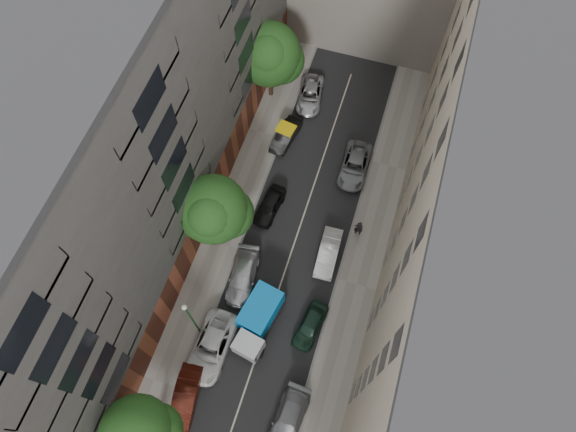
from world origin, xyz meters
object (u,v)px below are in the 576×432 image
at_px(car_right_4, 355,166).
at_px(car_left_2, 211,347).
at_px(lamp_post, 191,317).
at_px(car_left_3, 243,277).
at_px(car_right_2, 310,325).
at_px(car_left_1, 186,396).
at_px(car_left_6, 310,95).
at_px(tree_mid, 214,212).
at_px(tree_far, 270,56).
at_px(car_left_5, 286,135).
at_px(pedestrian, 359,228).
at_px(car_right_3, 328,253).
at_px(tarp_truck, 257,321).
at_px(car_left_4, 269,206).
at_px(car_right_1, 288,421).

bearing_deg(car_right_4, car_left_2, -110.09).
distance_m(car_left_2, lamp_post, 3.74).
relative_size(car_left_3, car_right_2, 1.25).
distance_m(car_left_1, car_left_6, 27.25).
distance_m(car_right_4, tree_mid, 13.26).
bearing_deg(tree_far, car_left_5, -56.76).
distance_m(tree_mid, pedestrian, 11.38).
bearing_deg(car_right_3, tarp_truck, -119.17).
xyz_separation_m(car_left_1, car_left_5, (0.00, 22.39, -0.07)).
bearing_deg(car_left_2, lamp_post, 147.26).
relative_size(car_left_5, car_left_6, 0.85).
xyz_separation_m(car_left_2, car_left_5, (-0.45, 18.79, -0.11)).
relative_size(car_left_1, tree_far, 0.56).
relative_size(car_left_2, car_right_3, 1.30).
distance_m(tree_far, lamp_post, 22.11).
xyz_separation_m(car_right_2, tree_far, (-9.37, 19.31, 4.41)).
bearing_deg(car_left_3, car_left_6, 83.09).
relative_size(car_left_4, tree_far, 0.50).
relative_size(car_left_6, pedestrian, 2.43).
relative_size(car_left_3, pedestrian, 2.52).
xyz_separation_m(car_left_4, car_left_5, (-0.80, 6.87, -0.01)).
height_order(tree_mid, tree_far, tree_far).
distance_m(tarp_truck, car_left_5, 16.44).
bearing_deg(tarp_truck, pedestrian, 72.50).
height_order(car_left_4, car_right_3, car_right_3).
xyz_separation_m(car_left_4, car_right_4, (5.60, 5.68, 0.02)).
distance_m(car_right_4, pedestrian, 5.94).
distance_m(car_right_3, tree_far, 16.87).
bearing_deg(car_left_6, tarp_truck, -92.44).
xyz_separation_m(car_left_1, car_left_6, (0.75, 27.24, -0.07)).
xyz_separation_m(tarp_truck, car_right_3, (3.40, 6.76, -0.61)).
bearing_deg(tree_far, pedestrian, -45.47).
height_order(tarp_truck, car_right_1, tarp_truck).
height_order(car_left_5, lamp_post, lamp_post).
distance_m(car_left_6, car_right_3, 15.32).
bearing_deg(car_left_5, car_left_2, -78.99).
bearing_deg(lamp_post, car_left_5, 87.27).
relative_size(car_left_3, tree_far, 0.62).
distance_m(car_left_5, car_left_6, 4.91).
distance_m(car_right_1, tree_far, 28.04).
relative_size(car_left_3, tree_mid, 0.64).
bearing_deg(tree_far, car_right_3, -56.03).
relative_size(car_right_1, lamp_post, 0.73).
height_order(car_left_1, car_left_3, car_left_1).
height_order(car_left_6, car_right_4, car_right_4).
relative_size(car_left_2, tree_far, 0.70).
height_order(car_left_4, car_right_2, car_left_4).
relative_size(car_right_2, tree_far, 0.50).
xyz_separation_m(car_left_6, car_right_3, (5.65, -14.24, 0.05)).
height_order(car_left_1, car_left_4, car_left_1).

